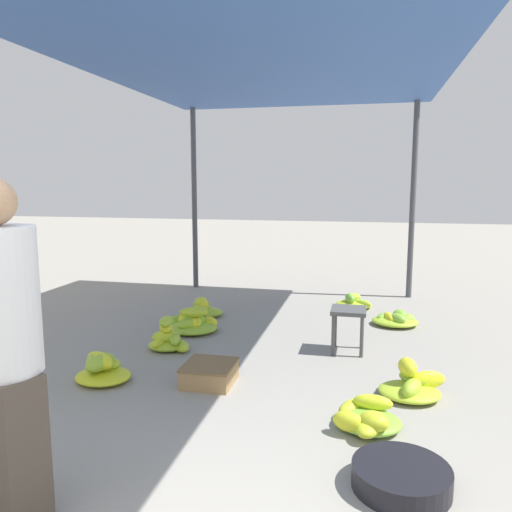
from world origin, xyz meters
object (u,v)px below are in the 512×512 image
banana_pile_right_1 (365,419)px  vendor_foreground (3,353)px  basin_black (401,477)px  banana_pile_left_3 (203,309)px  banana_pile_right_3 (412,386)px  banana_pile_left_2 (192,323)px  banana_pile_right_0 (354,303)px  banana_pile_left_1 (169,339)px  crate_near (209,373)px  banana_pile_left_0 (102,368)px  stool (348,317)px  banana_pile_right_2 (397,320)px

banana_pile_right_1 → vendor_foreground: bearing=-140.9°
basin_black → banana_pile_right_1: bearing=107.0°
banana_pile_left_3 → banana_pile_right_1: size_ratio=0.75×
vendor_foreground → banana_pile_right_3: 2.94m
banana_pile_left_2 → banana_pile_right_0: banana_pile_left_2 is taller
banana_pile_left_1 → basin_black: bearing=-41.1°
banana_pile_left_3 → crate_near: bearing=-70.0°
vendor_foreground → crate_near: bearing=78.0°
banana_pile_right_0 → banana_pile_left_2: bearing=-140.2°
banana_pile_left_3 → crate_near: banana_pile_left_3 is taller
basin_black → banana_pile_right_0: (-0.37, 3.99, 0.00)m
banana_pile_left_0 → banana_pile_right_1: 2.22m
basin_black → banana_pile_right_0: size_ratio=1.12×
vendor_foreground → stool: 3.34m
banana_pile_right_1 → stool: bearing=96.7°
vendor_foreground → banana_pile_left_1: size_ratio=3.52×
vendor_foreground → banana_pile_right_1: vendor_foreground is taller
banana_pile_left_1 → banana_pile_left_2: 0.66m
vendor_foreground → banana_pile_left_3: size_ratio=3.84×
banana_pile_right_2 → crate_near: bearing=-127.4°
banana_pile_left_3 → banana_pile_right_2: size_ratio=0.83×
stool → banana_pile_left_3: 2.07m
stool → banana_pile_right_0: bearing=89.7°
basin_black → banana_pile_right_1: banana_pile_right_1 is taller
banana_pile_left_2 → banana_pile_left_1: bearing=-90.6°
banana_pile_left_3 → banana_pile_right_3: bearing=-38.9°
banana_pile_left_1 → banana_pile_left_2: size_ratio=0.76×
stool → banana_pile_right_3: size_ratio=0.83×
stool → banana_pile_left_0: (-2.00, -1.22, -0.24)m
vendor_foreground → banana_pile_left_0: bearing=106.5°
basin_black → banana_pile_right_2: size_ratio=1.02×
vendor_foreground → banana_pile_left_0: vendor_foreground is taller
banana_pile_left_0 → banana_pile_left_3: banana_pile_left_0 is taller
banana_pile_right_0 → banana_pile_right_1: 3.35m
vendor_foreground → banana_pile_left_1: (-0.26, 2.58, -0.77)m
banana_pile_right_0 → crate_near: bearing=-111.3°
banana_pile_right_1 → banana_pile_left_1: bearing=147.8°
banana_pile_right_2 → basin_black: bearing=-92.5°
banana_pile_right_3 → banana_pile_left_1: bearing=164.9°
banana_pile_right_1 → banana_pile_right_2: bearing=82.6°
basin_black → banana_pile_left_3: bearing=125.0°
basin_black → banana_pile_right_3: banana_pile_right_3 is taller
stool → crate_near: bearing=-135.9°
banana_pile_left_1 → banana_pile_left_3: (-0.07, 1.29, -0.01)m
banana_pile_right_3 → stool: bearing=119.0°
banana_pile_left_3 → banana_pile_right_3: size_ratio=0.83×
stool → banana_pile_right_2: (0.53, 1.06, -0.29)m
banana_pile_right_3 → crate_near: banana_pile_right_3 is taller
banana_pile_left_1 → banana_pile_right_2: (2.28, 1.41, -0.04)m
vendor_foreground → stool: vendor_foreground is taller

